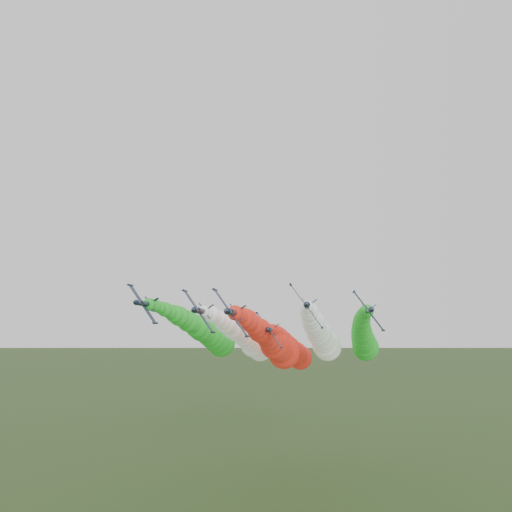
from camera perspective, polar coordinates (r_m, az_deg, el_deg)
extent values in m
cylinder|color=#111C34|center=(76.60, -2.78, -6.44)|extent=(1.39, 8.13, 1.39)
cone|color=#111C34|center=(71.89, -3.41, -6.32)|extent=(1.26, 1.63, 1.26)
cone|color=black|center=(80.96, -2.26, -6.54)|extent=(1.26, 0.81, 1.26)
ellipsoid|color=black|center=(74.78, -2.78, -6.24)|extent=(0.87, 1.70, 0.92)
cube|color=#111C34|center=(76.44, -2.88, -6.50)|extent=(5.13, 1.72, 7.11)
cylinder|color=#111C34|center=(77.08, -4.72, -3.87)|extent=(0.55, 2.35, 0.55)
cylinder|color=#111C34|center=(76.03, -1.01, -9.16)|extent=(0.55, 2.35, 0.55)
cube|color=#111C34|center=(79.87, -1.77, -6.09)|extent=(1.76, 1.35, 1.31)
cube|color=#111C34|center=(79.97, -2.29, -6.46)|extent=(2.07, 0.99, 2.84)
sphere|color=red|center=(79.72, -2.40, -6.51)|extent=(2.44, 2.44, 2.44)
sphere|color=red|center=(82.88, -2.04, -6.65)|extent=(2.49, 2.49, 2.49)
sphere|color=red|center=(86.04, -1.68, -6.85)|extent=(2.47, 2.47, 2.47)
sphere|color=red|center=(89.20, -1.32, -7.09)|extent=(3.51, 3.51, 3.51)
sphere|color=red|center=(92.36, -0.96, -7.34)|extent=(3.96, 3.96, 3.96)
sphere|color=red|center=(95.51, -0.61, -7.62)|extent=(3.30, 3.30, 3.30)
sphere|color=red|center=(98.67, -0.26, -7.90)|extent=(3.94, 3.94, 3.94)
sphere|color=red|center=(101.83, 0.09, -8.20)|extent=(4.37, 4.37, 4.37)
sphere|color=red|center=(104.99, 0.44, -8.50)|extent=(5.00, 5.00, 5.00)
sphere|color=red|center=(108.16, 0.79, -8.81)|extent=(4.70, 4.70, 4.70)
sphere|color=red|center=(111.33, 1.13, -9.12)|extent=(4.69, 4.69, 4.69)
sphere|color=red|center=(114.50, 1.48, -9.43)|extent=(5.24, 5.24, 5.24)
sphere|color=red|center=(117.68, 1.82, -9.75)|extent=(5.86, 5.86, 5.86)
sphere|color=red|center=(120.86, 2.17, -10.06)|extent=(7.15, 7.15, 7.15)
sphere|color=red|center=(124.05, 2.51, -10.38)|extent=(6.95, 6.95, 6.95)
sphere|color=red|center=(127.25, 2.85, -10.69)|extent=(6.42, 6.42, 6.42)
sphere|color=red|center=(130.46, 3.20, -11.00)|extent=(8.11, 8.11, 8.11)
cylinder|color=#111C34|center=(86.53, -6.46, -6.25)|extent=(1.39, 8.13, 1.39)
cone|color=#111C34|center=(81.88, -7.22, -6.12)|extent=(1.26, 1.63, 1.26)
cone|color=black|center=(90.84, -5.82, -6.35)|extent=(1.26, 0.81, 1.26)
ellipsoid|color=black|center=(84.71, -6.54, -6.06)|extent=(0.87, 1.70, 0.92)
cube|color=#111C34|center=(86.38, -6.56, -6.29)|extent=(5.13, 1.72, 7.11)
cylinder|color=#111C34|center=(87.17, -8.14, -3.96)|extent=(0.55, 2.35, 0.55)
cylinder|color=#111C34|center=(85.79, -4.94, -8.66)|extent=(0.55, 2.35, 0.55)
cube|color=#111C34|center=(89.71, -5.42, -5.94)|extent=(1.76, 1.35, 1.31)
cube|color=#111C34|center=(89.85, -5.89, -6.28)|extent=(2.07, 0.99, 2.84)
sphere|color=white|center=(89.61, -6.00, -6.32)|extent=(2.04, 2.04, 2.04)
sphere|color=white|center=(92.73, -5.55, -6.45)|extent=(2.25, 2.25, 2.25)
sphere|color=white|center=(95.86, -5.11, -6.64)|extent=(3.13, 3.13, 3.13)
sphere|color=white|center=(98.98, -4.68, -6.86)|extent=(2.83, 2.83, 2.83)
sphere|color=white|center=(102.09, -4.26, -7.10)|extent=(3.19, 3.19, 3.19)
sphere|color=white|center=(105.21, -3.84, -7.36)|extent=(3.73, 3.73, 3.73)
sphere|color=white|center=(108.33, -3.43, -7.63)|extent=(4.55, 4.55, 4.55)
sphere|color=white|center=(111.45, -3.02, -7.91)|extent=(4.01, 4.01, 4.01)
sphere|color=white|center=(114.57, -2.62, -8.20)|extent=(5.03, 5.03, 5.03)
sphere|color=white|center=(117.70, -2.22, -8.49)|extent=(5.09, 5.09, 5.09)
sphere|color=white|center=(120.82, -1.83, -8.79)|extent=(4.88, 4.88, 4.88)
sphere|color=white|center=(123.96, -1.44, -9.09)|extent=(5.27, 5.27, 5.27)
sphere|color=white|center=(127.09, -1.05, -9.39)|extent=(5.49, 5.49, 5.49)
sphere|color=white|center=(130.23, -0.66, -9.70)|extent=(5.66, 5.66, 5.66)
sphere|color=white|center=(133.38, -0.28, -10.00)|extent=(6.95, 6.95, 6.95)
sphere|color=white|center=(136.53, 0.11, -10.31)|extent=(6.62, 6.62, 6.62)
sphere|color=white|center=(139.70, 0.48, -10.61)|extent=(6.50, 6.50, 6.50)
cylinder|color=#111C34|center=(82.91, 5.84, -5.66)|extent=(1.39, 8.13, 1.39)
cone|color=#111C34|center=(78.13, 5.78, -5.51)|extent=(1.26, 1.63, 1.26)
cone|color=black|center=(87.33, 5.89, -5.79)|extent=(1.26, 0.81, 1.26)
ellipsoid|color=black|center=(81.11, 6.02, -5.45)|extent=(0.87, 1.70, 0.92)
cube|color=#111C34|center=(82.72, 5.76, -5.71)|extent=(5.13, 1.72, 7.11)
cylinder|color=#111C34|center=(83.03, 3.98, -3.30)|extent=(0.55, 2.35, 0.55)
cylinder|color=#111C34|center=(82.64, 7.56, -8.13)|extent=(0.55, 2.35, 0.55)
cube|color=#111C34|center=(86.35, 6.43, -5.35)|extent=(1.76, 1.35, 1.31)
cube|color=#111C34|center=(86.34, 5.95, -5.71)|extent=(2.07, 0.99, 2.84)
sphere|color=white|center=(86.06, 5.87, -5.75)|extent=(2.05, 2.05, 2.05)
sphere|color=white|center=(89.27, 5.92, -5.91)|extent=(2.40, 2.40, 2.40)
sphere|color=white|center=(92.46, 5.98, -6.11)|extent=(3.06, 3.06, 3.06)
sphere|color=white|center=(95.66, 6.06, -6.35)|extent=(3.59, 3.59, 3.59)
sphere|color=white|center=(98.86, 6.16, -6.61)|extent=(3.21, 3.21, 3.21)
sphere|color=white|center=(102.06, 6.27, -6.89)|extent=(3.89, 3.89, 3.89)
sphere|color=white|center=(105.26, 6.40, -7.18)|extent=(4.11, 4.11, 4.11)
sphere|color=white|center=(108.46, 6.54, -7.47)|extent=(4.86, 4.86, 4.86)
sphere|color=white|center=(111.66, 6.68, -7.77)|extent=(5.13, 5.13, 5.13)
sphere|color=white|center=(114.87, 6.84, -8.08)|extent=(4.90, 4.90, 4.90)
sphere|color=white|center=(118.08, 7.01, -8.39)|extent=(5.30, 5.30, 5.30)
sphere|color=white|center=(121.30, 7.19, -8.70)|extent=(5.93, 5.93, 5.93)
sphere|color=white|center=(124.52, 7.37, -9.01)|extent=(5.70, 5.70, 5.70)
sphere|color=white|center=(127.75, 7.56, -9.32)|extent=(5.93, 5.93, 5.93)
sphere|color=white|center=(130.99, 7.76, -9.64)|extent=(6.02, 6.02, 6.02)
sphere|color=white|center=(134.23, 7.96, -9.95)|extent=(7.24, 7.24, 7.24)
sphere|color=white|center=(137.48, 8.17, -10.26)|extent=(7.38, 7.38, 7.38)
cylinder|color=#111C34|center=(95.56, -12.73, -5.32)|extent=(1.39, 8.13, 1.39)
cone|color=#111C34|center=(91.06, -13.73, -5.15)|extent=(1.26, 1.63, 1.26)
cone|color=black|center=(99.74, -11.89, -5.46)|extent=(1.26, 0.81, 1.26)
ellipsoid|color=black|center=(93.77, -12.92, -5.13)|extent=(0.87, 1.70, 0.92)
cube|color=#111C34|center=(95.42, -12.83, -5.36)|extent=(5.13, 1.72, 7.11)
cylinder|color=#111C34|center=(96.52, -14.18, -3.25)|extent=(0.55, 2.35, 0.55)
cylinder|color=#111C34|center=(94.51, -11.45, -7.51)|extent=(0.55, 2.35, 0.55)
cube|color=#111C34|center=(98.56, -11.59, -5.08)|extent=(1.76, 1.35, 1.31)
cube|color=#111C34|center=(98.77, -12.01, -5.38)|extent=(2.07, 0.99, 2.84)
sphere|color=green|center=(98.54, -12.12, -5.42)|extent=(2.44, 2.44, 2.44)
sphere|color=green|center=(101.57, -11.53, -5.57)|extent=(2.59, 2.59, 2.59)
sphere|color=green|center=(104.60, -10.96, -5.78)|extent=(2.52, 2.52, 2.52)
sphere|color=green|center=(107.63, -10.40, -6.01)|extent=(3.11, 3.11, 3.11)
sphere|color=green|center=(110.65, -9.85, -6.26)|extent=(3.18, 3.18, 3.18)
sphere|color=green|center=(113.67, -9.32, -6.53)|extent=(3.99, 3.99, 3.99)
sphere|color=green|center=(116.70, -8.80, -6.81)|extent=(4.55, 4.55, 4.55)
sphere|color=green|center=(119.73, -8.28, -7.09)|extent=(4.41, 4.41, 4.41)
sphere|color=green|center=(122.76, -7.78, -7.39)|extent=(5.16, 5.16, 5.16)
sphere|color=green|center=(125.79, -7.29, -7.69)|extent=(4.39, 4.39, 4.39)
sphere|color=green|center=(128.83, -6.80, -7.99)|extent=(5.82, 5.82, 5.82)
sphere|color=green|center=(131.87, -6.32, -8.30)|extent=(6.29, 6.29, 6.29)
sphere|color=green|center=(134.92, -5.85, -8.61)|extent=(5.91, 5.91, 5.91)
sphere|color=green|center=(137.97, -5.38, -8.91)|extent=(6.50, 6.50, 6.50)
sphere|color=green|center=(141.02, -4.92, -9.22)|extent=(7.00, 7.00, 7.00)
sphere|color=green|center=(144.09, -4.46, -9.54)|extent=(7.53, 7.53, 7.53)
sphere|color=green|center=(147.16, -4.01, -9.85)|extent=(8.23, 8.23, 8.23)
cylinder|color=#111C34|center=(93.91, 12.79, -6.08)|extent=(1.39, 8.13, 1.39)
cone|color=#111C34|center=(89.15, 13.11, -5.97)|extent=(1.26, 1.63, 1.26)
cone|color=black|center=(98.30, 12.52, -6.18)|extent=(1.26, 0.81, 1.26)
ellipsoid|color=black|center=(92.15, 13.08, -5.91)|extent=(0.87, 1.70, 0.92)
cube|color=#111C34|center=(93.71, 12.73, -6.13)|extent=(5.13, 1.72, 7.11)
cylinder|color=#111C34|center=(93.67, 11.13, -4.02)|extent=(0.55, 2.35, 0.55)
cylinder|color=#111C34|center=(93.96, 14.34, -8.23)|extent=(0.55, 2.35, 0.55)
cube|color=#111C34|center=(97.43, 13.06, -5.79)|extent=(1.76, 1.35, 1.31)
cube|color=#111C34|center=(97.33, 12.64, -6.11)|extent=(2.07, 0.99, 2.84)
sphere|color=green|center=(97.05, 12.59, -6.15)|extent=(2.47, 2.47, 2.47)
sphere|color=green|center=(100.24, 12.42, -6.28)|extent=(2.65, 2.65, 2.65)
sphere|color=green|center=(103.43, 12.28, -6.45)|extent=(2.63, 2.63, 2.63)
sphere|color=green|center=(106.63, 12.16, -6.66)|extent=(3.06, 3.06, 3.06)
sphere|color=green|center=(109.83, 12.08, -6.88)|extent=(3.14, 3.14, 3.14)
sphere|color=green|center=(113.03, 12.01, -7.12)|extent=(3.74, 3.74, 3.74)
sphere|color=green|center=(116.24, 11.97, -7.38)|extent=(3.75, 3.75, 3.75)
sphere|color=green|center=(119.45, 11.95, -7.64)|extent=(4.21, 4.21, 4.21)
sphere|color=green|center=(122.67, 11.95, -7.91)|extent=(4.50, 4.50, 4.50)
sphere|color=green|center=(125.90, 11.96, -8.18)|extent=(4.74, 4.74, 4.74)
sphere|color=green|center=(129.13, 11.99, -8.46)|extent=(5.27, 5.27, 5.27)
sphere|color=green|center=(132.36, 12.03, -8.74)|extent=(5.42, 5.42, 5.42)
sphere|color=green|center=(135.61, 12.09, -9.03)|extent=(5.96, 5.96, 5.96)
sphere|color=green|center=(138.86, 12.16, -9.31)|extent=(6.32, 6.32, 6.32)
sphere|color=green|center=(142.12, 12.24, -9.60)|extent=(6.28, 6.28, 6.28)
sphere|color=green|center=(145.39, 12.33, -9.89)|extent=(7.17, 7.17, 7.17)
sphere|color=green|center=(148.66, 12.43, -10.17)|extent=(7.54, 7.54, 7.54)
cylinder|color=#111C34|center=(104.05, 1.59, -8.41)|extent=(1.39, 8.13, 1.39)
cone|color=#111C34|center=(99.29, 1.34, -8.42)|extent=(1.26, 1.63, 1.26)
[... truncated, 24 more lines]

